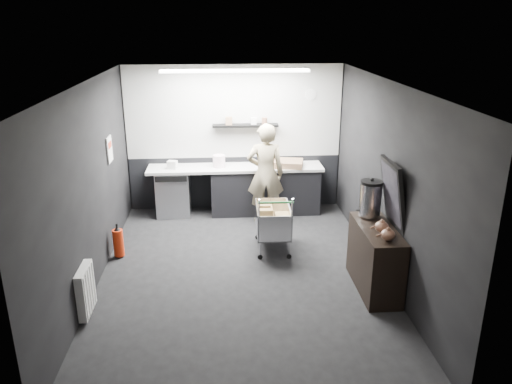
{
  "coord_description": "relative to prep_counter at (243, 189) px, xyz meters",
  "views": [
    {
      "loc": [
        -0.26,
        -6.35,
        3.48
      ],
      "look_at": [
        0.23,
        0.4,
        1.11
      ],
      "focal_mm": 35.0,
      "sensor_mm": 36.0,
      "label": 1
    }
  ],
  "objects": [
    {
      "name": "floor",
      "position": [
        -0.14,
        -2.42,
        -0.46
      ],
      "size": [
        5.5,
        5.5,
        0.0
      ],
      "primitive_type": "plane",
      "color": "black",
      "rests_on": "ground"
    },
    {
      "name": "ceiling",
      "position": [
        -0.14,
        -2.42,
        2.24
      ],
      "size": [
        5.5,
        5.5,
        0.0
      ],
      "primitive_type": "plane",
      "rotation": [
        3.14,
        0.0,
        0.0
      ],
      "color": "silver",
      "rests_on": "wall_back"
    },
    {
      "name": "wall_back",
      "position": [
        -0.14,
        0.33,
        0.89
      ],
      "size": [
        5.5,
        0.0,
        5.5
      ],
      "primitive_type": "plane",
      "rotation": [
        1.57,
        0.0,
        0.0
      ],
      "color": "black",
      "rests_on": "floor"
    },
    {
      "name": "wall_front",
      "position": [
        -0.14,
        -5.17,
        0.89
      ],
      "size": [
        5.5,
        0.0,
        5.5
      ],
      "primitive_type": "plane",
      "rotation": [
        -1.57,
        0.0,
        0.0
      ],
      "color": "black",
      "rests_on": "floor"
    },
    {
      "name": "wall_left",
      "position": [
        -2.14,
        -2.42,
        0.89
      ],
      "size": [
        0.0,
        5.5,
        5.5
      ],
      "primitive_type": "plane",
      "rotation": [
        1.57,
        0.0,
        1.57
      ],
      "color": "black",
      "rests_on": "floor"
    },
    {
      "name": "wall_right",
      "position": [
        1.86,
        -2.42,
        0.89
      ],
      "size": [
        0.0,
        5.5,
        5.5
      ],
      "primitive_type": "plane",
      "rotation": [
        1.57,
        0.0,
        -1.57
      ],
      "color": "black",
      "rests_on": "floor"
    },
    {
      "name": "kitchen_wall_panel",
      "position": [
        -0.14,
        0.31,
        1.39
      ],
      "size": [
        3.95,
        0.02,
        1.7
      ],
      "primitive_type": "cube",
      "color": "#B6B6B1",
      "rests_on": "wall_back"
    },
    {
      "name": "dado_panel",
      "position": [
        -0.14,
        0.31,
        0.04
      ],
      "size": [
        3.95,
        0.02,
        1.0
      ],
      "primitive_type": "cube",
      "color": "black",
      "rests_on": "wall_back"
    },
    {
      "name": "floating_shelf",
      "position": [
        0.06,
        0.2,
        1.16
      ],
      "size": [
        1.2,
        0.22,
        0.04
      ],
      "primitive_type": "cube",
      "color": "black",
      "rests_on": "wall_back"
    },
    {
      "name": "wall_clock",
      "position": [
        1.26,
        0.3,
        1.69
      ],
      "size": [
        0.2,
        0.03,
        0.2
      ],
      "primitive_type": "cylinder",
      "rotation": [
        1.57,
        0.0,
        0.0
      ],
      "color": "silver",
      "rests_on": "wall_back"
    },
    {
      "name": "poster",
      "position": [
        -2.12,
        -1.12,
        1.09
      ],
      "size": [
        0.02,
        0.3,
        0.4
      ],
      "primitive_type": "cube",
      "color": "white",
      "rests_on": "wall_left"
    },
    {
      "name": "poster_red_band",
      "position": [
        -2.11,
        -1.12,
        1.16
      ],
      "size": [
        0.02,
        0.22,
        0.1
      ],
      "primitive_type": "cube",
      "color": "red",
      "rests_on": "poster"
    },
    {
      "name": "radiator",
      "position": [
        -2.08,
        -3.32,
        -0.11
      ],
      "size": [
        0.1,
        0.5,
        0.6
      ],
      "primitive_type": "cube",
      "color": "silver",
      "rests_on": "wall_left"
    },
    {
      "name": "ceiling_strip",
      "position": [
        -0.14,
        -0.57,
        2.21
      ],
      "size": [
        2.4,
        0.2,
        0.04
      ],
      "primitive_type": "cube",
      "color": "white",
      "rests_on": "ceiling"
    },
    {
      "name": "prep_counter",
      "position": [
        0.0,
        0.0,
        0.0
      ],
      "size": [
        3.2,
        0.61,
        0.9
      ],
      "color": "black",
      "rests_on": "floor"
    },
    {
      "name": "person",
      "position": [
        0.38,
        -0.45,
        0.44
      ],
      "size": [
        0.67,
        0.46,
        1.79
      ],
      "primitive_type": "imported",
      "rotation": [
        0.0,
        0.0,
        3.1
      ],
      "color": "beige",
      "rests_on": "floor"
    },
    {
      "name": "shopping_cart",
      "position": [
        0.39,
        -1.6,
        0.0
      ],
      "size": [
        0.54,
        0.88,
        0.97
      ],
      "color": "silver",
      "rests_on": "floor"
    },
    {
      "name": "sideboard",
      "position": [
        1.63,
        -2.9,
        0.11
      ],
      "size": [
        0.51,
        1.19,
        1.78
      ],
      "color": "black",
      "rests_on": "floor"
    },
    {
      "name": "fire_extinguisher",
      "position": [
        -1.99,
        -1.73,
        -0.2
      ],
      "size": [
        0.16,
        0.16,
        0.52
      ],
      "color": "red",
      "rests_on": "floor"
    },
    {
      "name": "cardboard_box",
      "position": [
        0.81,
        -0.05,
        0.5
      ],
      "size": [
        0.64,
        0.54,
        0.11
      ],
      "primitive_type": "cube",
      "rotation": [
        0.0,
        0.0,
        -0.22
      ],
      "color": "#876448",
      "rests_on": "prep_counter"
    },
    {
      "name": "pink_tub",
      "position": [
        -0.43,
        0.0,
        0.55
      ],
      "size": [
        0.22,
        0.22,
        0.22
      ],
      "primitive_type": "cylinder",
      "color": "white",
      "rests_on": "prep_counter"
    },
    {
      "name": "white_container",
      "position": [
        -1.27,
        -0.05,
        0.52
      ],
      "size": [
        0.19,
        0.17,
        0.15
      ],
      "primitive_type": "cube",
      "rotation": [
        0.0,
        0.0,
        -0.28
      ],
      "color": "silver",
      "rests_on": "prep_counter"
    }
  ]
}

